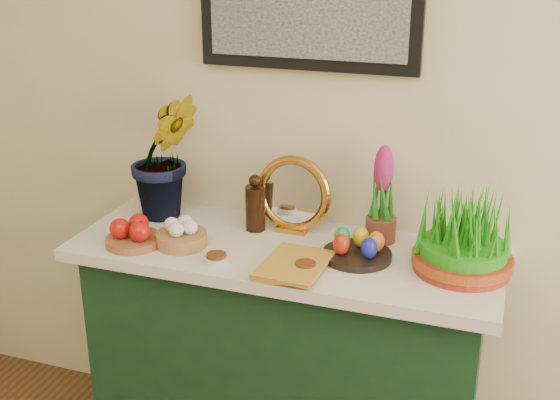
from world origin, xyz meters
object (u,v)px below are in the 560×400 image
Objects in this scene: hyacinth_green at (164,136)px; sideboard at (285,366)px; mirror at (293,195)px; book at (266,259)px; wheatgrass_sabzeh at (464,238)px.

sideboard is at bearing -51.98° from hyacinth_green.
mirror is (0.47, 0.02, -0.17)m from hyacinth_green.
sideboard is 4.82× the size of mirror.
hyacinth_green is 2.22× the size of mirror.
sideboard is 0.91m from hyacinth_green.
book is 0.83× the size of wheatgrass_sabzeh.
sideboard is at bearing -83.33° from mirror.
wheatgrass_sabzeh is (0.56, 0.01, 0.57)m from sideboard.
book is 0.61m from wheatgrass_sabzeh.
mirror is 0.30m from book.
mirror is 1.07× the size of book.
mirror is at bearing -36.16° from hyacinth_green.
hyacinth_green is at bearing -177.29° from mirror.
mirror is 0.59m from wheatgrass_sabzeh.
mirror is at bearing 167.65° from wheatgrass_sabzeh.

